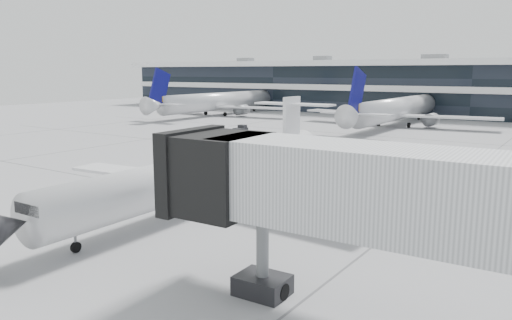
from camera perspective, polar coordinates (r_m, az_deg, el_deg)
The scene contains 8 objects.
ground at distance 33.55m, azimuth -1.19°, elevation -5.23°, with size 220.00×220.00×0.00m, color gray.
terminal at distance 110.08m, azimuth 24.47°, elevation 7.19°, with size 170.00×22.00×10.00m, color black.
bg_jet_left at distance 103.75m, azimuth -3.98°, elevation 5.17°, with size 32.00×40.00×9.60m, color silver, non-canonical shape.
bg_jet_center at distance 86.13m, azimuth 15.86°, elevation 3.81°, with size 32.00×40.00×9.60m, color silver, non-canonical shape.
regional_jet at distance 32.89m, azimuth -6.00°, elevation -1.45°, with size 23.54×29.29×6.78m.
jet_bridge at distance 16.74m, azimuth 23.14°, elevation -4.74°, with size 20.54×4.66×6.60m.
traffic_cone at distance 48.52m, azimuth 5.29°, elevation -0.16°, with size 0.44×0.44×0.55m.
far_tug at distance 70.92m, azimuth -1.76°, elevation 3.41°, with size 1.27×2.15×1.36m.
Camera 1 is at (18.70, -26.41, 8.87)m, focal length 35.00 mm.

